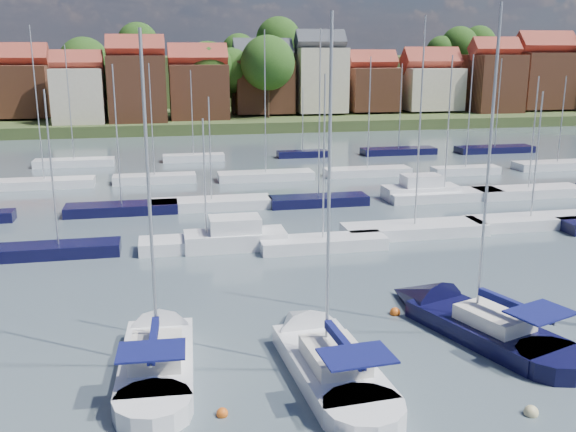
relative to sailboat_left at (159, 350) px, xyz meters
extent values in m
plane|color=#404F57|center=(10.61, 35.70, -0.35)|extent=(260.00, 260.00, 0.00)
cube|color=white|center=(-0.07, -1.35, -0.10)|extent=(3.37, 7.37, 1.20)
cone|color=white|center=(0.16, 3.16, -0.10)|extent=(3.18, 3.66, 3.01)
cylinder|color=white|center=(-0.25, -4.96, -0.10)|extent=(3.16, 3.16, 1.20)
cube|color=silver|center=(-0.09, -1.85, 0.85)|extent=(2.26, 3.11, 0.70)
cylinder|color=#B2B2B7|center=(-0.04, -0.85, 7.18)|extent=(0.14, 0.14, 13.38)
cylinder|color=#B2B2B7|center=(-0.14, -2.85, 1.70)|extent=(0.30, 4.01, 0.10)
cube|color=#0F134F|center=(-0.14, -2.85, 1.85)|extent=(0.49, 3.82, 0.35)
cube|color=#0F134F|center=(-0.21, -4.16, 2.00)|extent=(2.65, 1.93, 0.08)
cube|color=white|center=(7.10, -3.15, -0.10)|extent=(3.68, 7.76, 1.20)
cone|color=white|center=(6.76, 1.55, -0.10)|extent=(3.40, 3.89, 3.15)
cylinder|color=white|center=(7.37, -6.92, -0.10)|extent=(3.36, 3.36, 1.20)
cube|color=silver|center=(7.14, -3.68, 0.85)|extent=(2.42, 3.30, 0.70)
cylinder|color=#B2B2B7|center=(7.06, -2.63, 7.49)|extent=(0.14, 0.14, 13.98)
cylinder|color=#B2B2B7|center=(7.21, -4.72, 1.70)|extent=(0.40, 4.19, 0.10)
cube|color=#0F134F|center=(7.21, -4.72, 1.85)|extent=(0.59, 4.00, 0.35)
cube|color=#0F134F|center=(7.31, -6.08, 2.00)|extent=(2.80, 2.08, 0.08)
cube|color=black|center=(15.36, -0.91, -0.10)|extent=(5.61, 8.32, 1.20)
cone|color=black|center=(13.74, 3.61, -0.10)|extent=(4.27, 4.60, 3.20)
cylinder|color=black|center=(16.66, -4.53, -0.10)|extent=(4.10, 4.10, 1.20)
cube|color=silver|center=(15.54, -1.42, 0.85)|extent=(3.19, 3.77, 0.70)
cylinder|color=#B2B2B7|center=(15.18, -0.41, 7.78)|extent=(0.14, 0.14, 14.56)
cylinder|color=#B2B2B7|center=(15.90, -2.42, 1.70)|extent=(1.53, 4.06, 0.10)
cube|color=#0F134F|center=(15.90, -2.42, 1.85)|extent=(1.65, 3.92, 0.35)
cube|color=#0F134F|center=(16.37, -3.73, 2.00)|extent=(3.21, 2.73, 0.08)
sphere|color=#D85914|center=(2.30, -5.34, -0.35)|extent=(0.45, 0.45, 0.45)
sphere|color=beige|center=(13.79, -7.57, -0.35)|extent=(0.55, 0.55, 0.55)
sphere|color=#D85914|center=(12.12, 2.50, -0.35)|extent=(0.55, 0.55, 0.55)
cube|color=black|center=(-6.50, 16.24, 0.00)|extent=(8.01, 2.24, 1.00)
cylinder|color=#B2B2B7|center=(-6.50, 16.24, 5.57)|extent=(0.12, 0.12, 10.16)
cube|color=white|center=(3.34, 15.90, 0.00)|extent=(9.22, 2.58, 1.00)
cylinder|color=#B2B2B7|center=(3.34, 15.90, 4.59)|extent=(0.12, 0.12, 8.18)
cube|color=white|center=(11.24, 14.31, 0.00)|extent=(8.78, 2.46, 1.00)
cylinder|color=#B2B2B7|center=(11.24, 14.31, 6.02)|extent=(0.12, 0.12, 11.06)
cube|color=white|center=(18.84, 16.37, 0.00)|extent=(10.79, 3.02, 1.00)
cylinder|color=#B2B2B7|center=(18.84, 16.37, 7.93)|extent=(0.12, 0.12, 14.87)
cube|color=white|center=(28.59, 16.73, 0.00)|extent=(10.13, 2.84, 1.00)
cylinder|color=#B2B2B7|center=(28.59, 16.73, 5.29)|extent=(0.12, 0.12, 9.59)
cube|color=white|center=(5.30, 15.70, 0.15)|extent=(7.00, 2.60, 1.40)
cube|color=white|center=(5.30, 15.70, 1.25)|extent=(3.50, 2.20, 1.30)
cube|color=black|center=(-2.94, 27.34, 0.00)|extent=(9.30, 2.60, 1.00)
cylinder|color=#B2B2B7|center=(-2.94, 27.34, 6.24)|extent=(0.12, 0.12, 11.48)
cube|color=white|center=(4.67, 27.71, 0.00)|extent=(10.40, 2.91, 1.00)
cylinder|color=#B2B2B7|center=(4.67, 27.71, 4.88)|extent=(0.12, 0.12, 8.77)
cube|color=black|center=(14.09, 26.98, 0.00)|extent=(8.80, 2.46, 1.00)
cylinder|color=#B2B2B7|center=(14.09, 26.98, 7.66)|extent=(0.12, 0.12, 14.33)
cube|color=white|center=(26.01, 26.86, 0.00)|extent=(10.73, 3.00, 1.00)
cylinder|color=#B2B2B7|center=(26.01, 26.86, 6.57)|extent=(0.12, 0.12, 12.14)
cube|color=white|center=(34.43, 26.67, 0.00)|extent=(10.48, 2.93, 1.00)
cylinder|color=#B2B2B7|center=(34.43, 26.67, 5.63)|extent=(0.12, 0.12, 10.28)
cube|color=white|center=(24.07, 27.70, 0.15)|extent=(7.00, 2.60, 1.40)
cube|color=white|center=(24.07, 27.70, 1.25)|extent=(3.50, 2.20, 1.30)
cube|color=white|center=(-11.10, 39.91, 0.00)|extent=(9.71, 2.72, 1.00)
cylinder|color=#B2B2B7|center=(-11.10, 39.91, 7.94)|extent=(0.12, 0.12, 14.88)
cube|color=white|center=(-0.22, 40.21, 0.00)|extent=(8.49, 2.38, 1.00)
cylinder|color=#B2B2B7|center=(-0.22, 40.21, 6.15)|extent=(0.12, 0.12, 11.31)
cube|color=white|center=(11.40, 39.48, 0.00)|extent=(10.16, 2.85, 1.00)
cylinder|color=#B2B2B7|center=(11.40, 39.48, 7.79)|extent=(0.12, 0.12, 14.59)
cube|color=white|center=(22.78, 39.60, 0.00)|extent=(9.53, 2.67, 1.00)
cylinder|color=#B2B2B7|center=(22.78, 39.60, 6.45)|extent=(0.12, 0.12, 11.91)
cube|color=white|center=(33.77, 38.20, 0.00)|extent=(7.62, 2.13, 1.00)
cylinder|color=#B2B2B7|center=(33.77, 38.20, 6.56)|extent=(0.12, 0.12, 12.13)
cube|color=white|center=(45.84, 39.29, 0.00)|extent=(10.17, 2.85, 1.00)
cylinder|color=#B2B2B7|center=(45.84, 39.29, 5.36)|extent=(0.12, 0.12, 9.73)
cube|color=white|center=(-9.65, 52.26, 0.00)|extent=(9.24, 2.59, 1.00)
cylinder|color=#B2B2B7|center=(-9.65, 52.26, 7.08)|extent=(0.12, 0.12, 13.17)
cube|color=white|center=(4.53, 53.00, 0.00)|extent=(7.57, 2.12, 1.00)
cylinder|color=#B2B2B7|center=(4.53, 53.00, 5.62)|extent=(0.12, 0.12, 10.24)
cube|color=black|center=(18.50, 53.17, 0.00)|extent=(6.58, 1.84, 1.00)
cylinder|color=#B2B2B7|center=(18.50, 53.17, 4.50)|extent=(0.12, 0.12, 8.01)
cube|color=black|center=(31.55, 53.10, 0.00)|extent=(9.92, 2.78, 1.00)
cylinder|color=#B2B2B7|center=(31.55, 53.10, 5.95)|extent=(0.12, 0.12, 10.92)
cube|color=black|center=(44.89, 52.07, 0.00)|extent=(10.55, 2.95, 1.00)
cylinder|color=#B2B2B7|center=(44.89, 52.07, 6.25)|extent=(0.12, 0.12, 11.51)
cube|color=#414E27|center=(10.61, 112.70, -0.05)|extent=(200.00, 70.00, 3.00)
cube|color=#414E27|center=(10.61, 137.70, 4.65)|extent=(200.00, 60.00, 14.00)
cube|color=brown|center=(-23.04, 93.49, 6.21)|extent=(10.37, 9.97, 8.73)
cube|color=maroon|center=(-23.04, 93.49, 11.84)|extent=(10.57, 5.13, 5.13)
cube|color=beige|center=(-12.13, 84.70, 5.73)|extent=(8.09, 8.80, 8.96)
cube|color=maroon|center=(-12.13, 84.70, 11.20)|extent=(8.25, 4.00, 4.00)
cube|color=brown|center=(-2.74, 85.64, 6.73)|extent=(9.36, 10.17, 10.97)
cube|color=maroon|center=(-2.74, 85.64, 13.36)|extent=(9.54, 4.63, 4.63)
cube|color=brown|center=(7.57, 87.35, 5.96)|extent=(9.90, 8.56, 9.42)
cube|color=maroon|center=(7.57, 87.35, 11.88)|extent=(10.10, 4.90, 4.90)
cube|color=brown|center=(19.71, 92.35, 6.59)|extent=(10.59, 8.93, 9.49)
cube|color=#383A42|center=(19.71, 92.35, 12.63)|extent=(10.80, 5.24, 5.24)
cube|color=beige|center=(30.32, 91.50, 7.67)|extent=(9.01, 8.61, 11.65)
cube|color=#383A42|center=(30.32, 91.50, 14.60)|extent=(9.19, 4.46, 4.46)
cube|color=brown|center=(40.78, 92.70, 5.85)|extent=(9.10, 9.34, 8.00)
cube|color=maroon|center=(40.78, 92.70, 10.96)|extent=(9.28, 4.50, 4.50)
cube|color=beige|center=(52.56, 92.29, 5.79)|extent=(10.86, 9.59, 7.88)
cube|color=maroon|center=(52.56, 92.29, 11.05)|extent=(11.07, 5.37, 5.37)
cube|color=brown|center=(64.37, 89.62, 6.73)|extent=(9.18, 9.96, 10.97)
cube|color=maroon|center=(64.37, 89.62, 13.34)|extent=(9.36, 4.54, 4.54)
cube|color=brown|center=(75.79, 90.91, 7.23)|extent=(11.39, 9.67, 10.76)
cube|color=maroon|center=(75.79, 90.91, 14.00)|extent=(11.62, 5.64, 5.64)
cylinder|color=#382619|center=(67.39, 111.21, 8.16)|extent=(0.50, 0.50, 4.47)
sphere|color=#30571B|center=(67.39, 111.21, 14.23)|extent=(8.18, 8.18, 8.18)
cylinder|color=#382619|center=(14.07, 91.63, 3.47)|extent=(0.50, 0.50, 4.46)
sphere|color=#30571B|center=(14.07, 91.63, 9.52)|extent=(8.15, 8.15, 8.15)
cylinder|color=#382619|center=(25.83, 109.38, 8.22)|extent=(0.50, 0.50, 5.15)
sphere|color=#30571B|center=(25.83, 109.38, 15.21)|extent=(9.41, 9.41, 9.41)
cylinder|color=#382619|center=(-2.93, 112.01, 8.32)|extent=(0.50, 0.50, 4.56)
sphere|color=#30571B|center=(-2.93, 112.01, 14.51)|extent=(8.34, 8.34, 8.34)
cylinder|color=#382619|center=(-12.62, 100.95, 3.82)|extent=(0.50, 0.50, 5.15)
sphere|color=#30571B|center=(-12.62, 100.95, 10.81)|extent=(9.42, 9.42, 9.42)
cylinder|color=#382619|center=(-28.06, 103.02, 6.40)|extent=(0.50, 0.50, 3.42)
cylinder|color=#382619|center=(24.37, 100.41, 3.13)|extent=(0.50, 0.50, 3.77)
sphere|color=#30571B|center=(24.37, 100.41, 8.24)|extent=(6.89, 6.89, 6.89)
cylinder|color=#382619|center=(19.66, 86.64, 3.85)|extent=(0.50, 0.50, 5.21)
sphere|color=#30571B|center=(19.66, 86.64, 10.93)|extent=(9.53, 9.53, 9.53)
cylinder|color=#382619|center=(72.54, 97.32, 2.73)|extent=(0.50, 0.50, 2.97)
sphere|color=#30571B|center=(72.54, 97.32, 6.77)|extent=(5.44, 5.44, 5.44)
cylinder|color=#382619|center=(9.46, 89.45, 3.67)|extent=(0.50, 0.50, 4.84)
sphere|color=#30571B|center=(9.46, 89.45, 10.24)|extent=(8.85, 8.85, 8.85)
cylinder|color=#382619|center=(63.29, 111.42, 7.81)|extent=(0.50, 0.50, 3.72)
sphere|color=#30571B|center=(63.29, 111.42, 12.86)|extent=(6.80, 6.80, 6.80)
cylinder|color=#382619|center=(64.66, 89.83, 3.27)|extent=(0.50, 0.50, 4.05)
sphere|color=#30571B|center=(64.66, 89.83, 8.76)|extent=(7.40, 7.40, 7.40)
cylinder|color=#382619|center=(17.45, 108.99, 7.55)|extent=(0.50, 0.50, 3.93)
sphere|color=#30571B|center=(17.45, 108.99, 12.89)|extent=(7.19, 7.19, 7.19)
cylinder|color=#382619|center=(41.26, 95.87, 3.16)|extent=(0.50, 0.50, 3.82)
sphere|color=#30571B|center=(41.26, 95.87, 8.35)|extent=(6.99, 6.99, 6.99)
cylinder|color=#382619|center=(-6.83, 88.82, 2.99)|extent=(0.50, 0.50, 3.48)
sphere|color=#30571B|center=(-6.83, 88.82, 7.71)|extent=(6.37, 6.37, 6.37)
cylinder|color=#382619|center=(68.12, 98.51, 2.74)|extent=(0.50, 0.50, 2.99)
sphere|color=#30571B|center=(68.12, 98.51, 6.79)|extent=(5.46, 5.46, 5.46)
cylinder|color=#382619|center=(14.22, 94.74, 2.87)|extent=(0.50, 0.50, 3.25)
sphere|color=#30571B|center=(14.22, 94.74, 7.28)|extent=(5.94, 5.94, 5.94)
cylinder|color=#382619|center=(7.56, 96.44, 2.74)|extent=(0.50, 0.50, 2.98)
sphere|color=#30571B|center=(7.56, 96.44, 6.79)|extent=(5.46, 5.46, 5.46)
cylinder|color=#382619|center=(75.27, 117.45, 9.00)|extent=(0.50, 0.50, 4.29)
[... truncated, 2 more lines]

